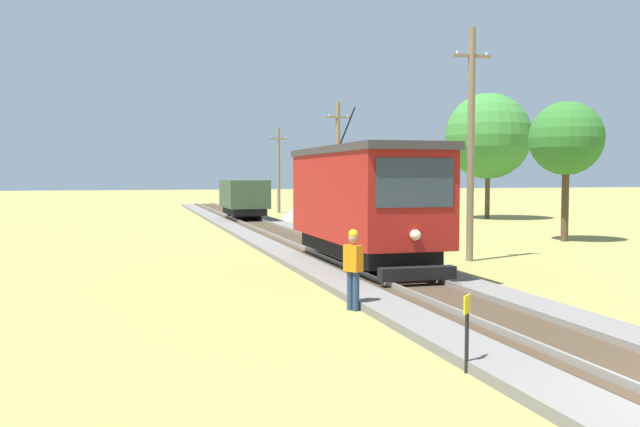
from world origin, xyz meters
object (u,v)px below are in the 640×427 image
Objects in this scene: utility_pole_mid at (338,163)px; utility_pole_far at (279,169)px; gravel_pile at (302,211)px; trackside_signal_marker at (467,329)px; utility_pole_near_tram at (471,142)px; tree_left_far at (566,139)px; tree_right_near at (488,136)px; red_tram at (363,200)px; track_worker at (353,266)px; freight_car at (244,197)px.

utility_pole_far is (0.00, 15.78, -0.22)m from utility_pole_mid.
gravel_pile is (-0.42, 6.77, -3.01)m from utility_pole_mid.
gravel_pile is at bearing 80.06° from trackside_signal_marker.
utility_pole_near_tram is 9.09m from tree_left_far.
utility_pole_far is (0.00, 31.21, -0.71)m from utility_pole_near_tram.
tree_left_far is at bearing -106.71° from tree_right_near.
tree_right_near reaches higher than red_tram.
utility_pole_near_tram is 4.45× the size of track_worker.
utility_pole_far is 3.66× the size of track_worker.
utility_pole_near_tram is 31.22m from utility_pole_far.
red_tram is 1.08× the size of utility_pole_near_tram.
utility_pole_near_tram is 1.22× the size of utility_pole_far.
red_tram is 1.02× the size of tree_right_near.
tree_left_far is (7.42, -10.20, 0.96)m from utility_pole_mid.
utility_pole_near_tram is 15.44m from utility_pole_mid.
tree_right_near reaches higher than gravel_pile.
utility_pole_mid is 7.42m from gravel_pile.
red_tram is at bearing -141.79° from track_worker.
utility_pole_near_tram is 1.28× the size of tree_left_far.
tree_left_far is at bearing -53.97° from utility_pole_mid.
trackside_signal_marker reaches higher than gravel_pile.
tree_right_near reaches higher than utility_pole_mid.
utility_pole_far is at bearing 87.35° from gravel_pile.
utility_pole_near_tram is at bearing -163.35° from track_worker.
red_tram is at bearing 79.01° from trackside_signal_marker.
red_tram is 1.38× the size of tree_left_far.
track_worker is 0.21× the size of tree_right_near.
tree_right_near is (12.32, -2.03, 4.95)m from gravel_pile.
utility_pole_mid is at bearing 76.86° from trackside_signal_marker.
utility_pole_near_tram is 10.20m from track_worker.
utility_pole_near_tram is at bearing -78.48° from freight_car.
utility_pole_mid is 23.68m from track_worker.
tree_right_near reaches higher than utility_pole_far.
red_tram is at bearing -99.46° from gravel_pile.
tree_right_near is (11.91, -11.03, 2.16)m from utility_pole_far.
tree_right_near reaches higher than freight_car.
trackside_signal_marker is (-6.44, -27.60, -2.91)m from utility_pole_mid.
tree_right_near is at bearing -154.84° from track_worker.
gravel_pile is (3.92, 0.92, -0.99)m from freight_car.
track_worker is (-2.24, -28.45, -0.57)m from freight_car.
gravel_pile is at bearing 93.52° from utility_pole_mid.
freight_car is at bearing -166.82° from gravel_pile.
tree_left_far reaches higher than track_worker.
red_tram reaches higher than trackside_signal_marker.
red_tram is 22.62m from freight_car.
utility_pole_far reaches higher than tree_left_far.
tree_right_near is (16.25, -1.11, 3.96)m from freight_car.
utility_pole_near_tram is 22.48m from gravel_pile.
utility_pole_near_tram is (4.34, -21.29, 2.51)m from freight_car.
utility_pole_far is 27.05m from tree_left_far.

